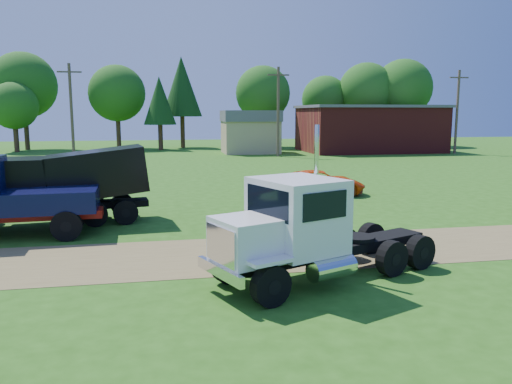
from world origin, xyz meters
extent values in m
plane|color=#245412|center=(0.00, 0.00, 0.00)|extent=(140.00, 140.00, 0.00)
cube|color=brown|center=(0.00, 0.00, 0.01)|extent=(120.00, 4.20, 0.01)
cube|color=black|center=(-1.32, -2.49, 0.71)|extent=(6.46, 3.31, 0.27)
cylinder|color=black|center=(-3.33, -4.34, 0.49)|extent=(1.02, 0.66, 0.97)
cylinder|color=black|center=(-3.33, -4.34, 0.49)|extent=(0.44, 0.43, 0.34)
cylinder|color=black|center=(-4.05, -2.59, 0.49)|extent=(1.02, 0.66, 0.97)
cylinder|color=black|center=(-4.05, -2.59, 0.49)|extent=(0.44, 0.43, 0.34)
cylinder|color=black|center=(0.36, -2.82, 0.49)|extent=(1.02, 0.66, 0.97)
cylinder|color=black|center=(0.36, -2.82, 0.49)|extent=(0.44, 0.43, 0.34)
cylinder|color=black|center=(-0.37, -1.07, 0.49)|extent=(1.02, 0.66, 0.97)
cylinder|color=black|center=(-0.37, -1.07, 0.49)|extent=(0.44, 0.43, 0.34)
cylinder|color=black|center=(1.42, -2.38, 0.49)|extent=(1.02, 0.66, 0.97)
cylinder|color=black|center=(1.42, -2.38, 0.49)|extent=(0.44, 0.43, 0.34)
cylinder|color=black|center=(0.70, -0.63, 0.49)|extent=(1.02, 0.66, 0.97)
cylinder|color=black|center=(0.70, -0.63, 0.49)|extent=(0.44, 0.43, 0.34)
cube|color=silver|center=(-3.65, -3.45, 1.37)|extent=(2.05, 2.00, 1.06)
cube|color=silver|center=(-4.39, -3.75, 1.33)|extent=(0.57, 1.26, 0.89)
cube|color=silver|center=(-4.43, -3.77, 0.71)|extent=(0.90, 1.93, 0.27)
cube|color=silver|center=(-2.34, -2.91, 1.82)|extent=(2.53, 2.67, 1.86)
cube|color=black|center=(-3.18, -3.25, 2.21)|extent=(0.72, 1.66, 0.75)
cube|color=black|center=(-1.93, -3.90, 2.21)|extent=(1.24, 0.54, 0.66)
cube|color=black|center=(-2.75, -1.92, 2.21)|extent=(1.24, 0.54, 0.66)
cube|color=silver|center=(-3.33, -4.34, 1.06)|extent=(1.13, 0.77, 0.09)
cube|color=silver|center=(-4.05, -2.59, 1.06)|extent=(1.13, 0.77, 0.09)
cylinder|color=silver|center=(-1.66, -3.73, 0.62)|extent=(1.35, 0.96, 0.53)
cylinder|color=silver|center=(-1.58, -2.07, 2.04)|extent=(0.16, 0.16, 4.08)
cylinder|color=black|center=(-0.33, -2.08, 0.91)|extent=(1.27, 1.27, 0.11)
cube|color=black|center=(-9.86, 5.61, 0.71)|extent=(7.17, 1.90, 0.27)
cylinder|color=black|center=(-8.32, 4.89, 0.49)|extent=(1.01, 0.45, 0.98)
cylinder|color=black|center=(-8.32, 4.89, 0.49)|extent=(0.39, 0.37, 0.34)
cylinder|color=black|center=(-8.59, 6.73, 0.49)|extent=(1.01, 0.45, 0.98)
cylinder|color=black|center=(-8.59, 6.73, 0.49)|extent=(0.39, 0.37, 0.34)
cylinder|color=black|center=(-7.18, 5.05, 0.49)|extent=(1.01, 0.45, 0.98)
cylinder|color=black|center=(-7.18, 5.05, 0.49)|extent=(0.39, 0.37, 0.34)
cylinder|color=black|center=(-7.45, 6.90, 0.49)|extent=(1.01, 0.45, 0.98)
cylinder|color=black|center=(-7.45, 6.90, 0.49)|extent=(0.39, 0.37, 0.34)
cube|color=black|center=(-11.01, 5.44, 1.78)|extent=(2.07, 2.37, 1.78)
cube|color=black|center=(-8.28, 5.83, 2.00)|extent=(4.16, 2.67, 2.16)
cube|color=maroon|center=(-11.27, 3.65, 0.77)|extent=(6.77, 1.32, 0.29)
cylinder|color=black|center=(-9.00, 2.76, 0.53)|extent=(1.07, 0.39, 1.06)
cylinder|color=black|center=(-9.00, 2.76, 0.53)|extent=(0.39, 0.37, 0.37)
cylinder|color=black|center=(-9.11, 4.78, 0.53)|extent=(1.07, 0.39, 1.06)
cylinder|color=black|center=(-9.11, 4.78, 0.53)|extent=(0.39, 0.37, 0.37)
cube|color=black|center=(-9.73, 3.73, 1.30)|extent=(3.48, 2.39, 0.77)
imported|color=#E4470A|center=(2.64, 10.62, 0.67)|extent=(5.03, 2.72, 1.34)
imported|color=#999999|center=(-3.83, -1.64, 0.83)|extent=(0.66, 0.49, 1.65)
imported|color=#999999|center=(-0.55, 4.20, 0.93)|extent=(1.03, 0.87, 1.87)
cube|color=maroon|center=(18.00, 40.00, 2.50)|extent=(15.00, 10.00, 5.00)
cube|color=#58585D|center=(18.00, 40.00, 5.15)|extent=(15.40, 10.40, 0.30)
cube|color=tan|center=(4.00, 40.00, 1.80)|extent=(6.00, 5.00, 3.60)
cube|color=#58585D|center=(4.00, 40.00, 4.10)|extent=(6.20, 5.40, 1.20)
cylinder|color=brown|center=(-14.00, 35.00, 4.50)|extent=(0.28, 0.28, 9.00)
cube|color=brown|center=(-14.00, 35.00, 8.20)|extent=(2.20, 0.14, 0.14)
cylinder|color=brown|center=(6.00, 35.00, 4.50)|extent=(0.28, 0.28, 9.00)
cube|color=brown|center=(6.00, 35.00, 8.20)|extent=(2.20, 0.14, 0.14)
cylinder|color=brown|center=(26.00, 35.00, 4.50)|extent=(0.28, 0.28, 9.00)
cube|color=brown|center=(26.00, 35.00, 8.20)|extent=(2.20, 0.14, 0.14)
cylinder|color=#342315|center=(-21.84, 50.05, 2.08)|extent=(0.56, 0.56, 4.16)
sphere|color=#204D13|center=(-21.84, 50.05, 7.73)|extent=(7.85, 7.85, 7.85)
cylinder|color=#342315|center=(-11.03, 50.04, 1.85)|extent=(0.56, 0.56, 3.69)
sphere|color=#204D13|center=(-11.03, 50.04, 6.85)|extent=(6.96, 6.96, 6.96)
cylinder|color=#342315|center=(-3.04, 50.44, 2.03)|extent=(0.56, 0.56, 4.05)
cone|color=black|center=(-3.04, 50.44, 7.76)|extent=(5.10, 5.10, 7.53)
cylinder|color=#342315|center=(7.33, 49.51, 1.88)|extent=(0.56, 0.56, 3.75)
sphere|color=#204D13|center=(7.33, 49.51, 6.97)|extent=(7.07, 7.07, 7.07)
cylinder|color=#342315|center=(16.72, 52.35, 1.71)|extent=(0.56, 0.56, 3.41)
sphere|color=#204D13|center=(16.72, 52.35, 6.34)|extent=(6.44, 6.44, 6.44)
cylinder|color=#342315|center=(26.72, 49.26, 2.09)|extent=(0.56, 0.56, 4.17)
sphere|color=#204D13|center=(26.72, 49.26, 7.75)|extent=(7.87, 7.87, 7.87)
cylinder|color=#342315|center=(-5.85, 46.93, 1.54)|extent=(0.56, 0.56, 3.09)
cone|color=black|center=(-5.85, 46.93, 5.91)|extent=(3.88, 3.88, 5.73)
cylinder|color=#342315|center=(21.85, 50.22, 2.00)|extent=(0.56, 0.56, 4.00)
sphere|color=#204D13|center=(21.85, 50.22, 7.44)|extent=(7.55, 7.55, 7.55)
cylinder|color=#342315|center=(-22.09, 46.38, 1.41)|extent=(0.56, 0.56, 2.82)
sphere|color=#204D13|center=(-22.09, 46.38, 5.24)|extent=(5.32, 5.32, 5.32)
camera|label=1|loc=(-5.67, -14.97, 4.37)|focal=35.00mm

